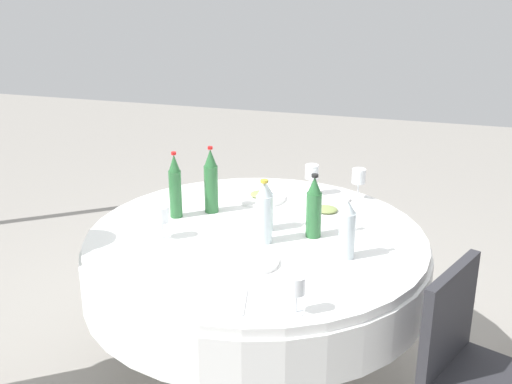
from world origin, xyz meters
The scene contains 18 objects.
ground_plane centered at (0.00, 0.00, 0.00)m, with size 10.00×10.00×0.00m, color gray.
dining_table centered at (0.00, 0.00, 0.59)m, with size 1.54×1.54×0.74m.
bottle_clear_right centered at (0.05, -0.05, 0.87)m, with size 0.07×0.07×0.29m.
bottle_green_west centered at (-0.28, 0.22, 0.89)m, with size 0.07×0.07×0.33m.
bottle_clear_mid centered at (0.41, -0.11, 0.86)m, with size 0.07×0.07×0.26m.
bottle_clear_near centered at (0.02, 0.08, 0.85)m, with size 0.07×0.07×0.24m.
bottle_green_inner centered at (0.24, 0.06, 0.87)m, with size 0.07×0.07×0.29m.
bottle_green_north centered at (-0.42, 0.11, 0.89)m, with size 0.06×0.06×0.32m.
wine_glass_near centered at (0.38, 0.56, 0.85)m, with size 0.07×0.07×0.16m.
wine_glass_inner centered at (0.14, 0.56, 0.85)m, with size 0.07×0.07×0.16m.
wine_glass_north centered at (-0.39, -0.13, 0.85)m, with size 0.07×0.07×0.15m.
wine_glass_south centered at (0.30, -0.59, 0.84)m, with size 0.06×0.06×0.14m.
plate_rear centered at (0.06, -0.26, 0.75)m, with size 0.21×0.21×0.02m.
plate_east centered at (0.26, 0.32, 0.75)m, with size 0.24×0.24×0.04m.
plate_far centered at (-0.09, 0.43, 0.75)m, with size 0.24×0.24×0.04m.
fork_west centered at (-0.56, 0.01, 0.74)m, with size 0.18×0.02×0.01m, color silver.
spoon_mid centered at (0.11, -0.57, 0.74)m, with size 0.18×0.02×0.01m, color silver.
chair_north centered at (0.92, -0.41, 0.52)m, with size 0.53×0.53×0.87m.
Camera 1 is at (0.70, -2.62, 1.99)m, focal length 47.37 mm.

